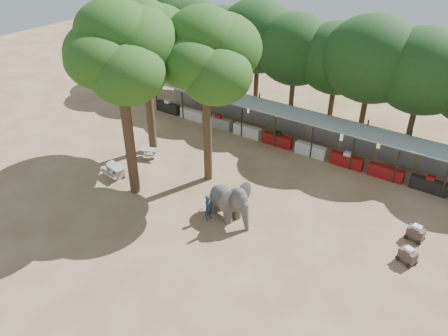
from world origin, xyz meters
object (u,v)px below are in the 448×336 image
Objects in this scene: yard_tree_left at (144,41)px; yard_tree_back at (206,54)px; cart_front at (408,255)px; picnic_table_near at (115,169)px; yard_tree_center at (119,51)px; handler at (209,208)px; elephant at (230,200)px; picnic_table_far at (149,152)px; cart_back at (416,233)px.

yard_tree_back is (6.00, -1.00, 0.34)m from yard_tree_left.
yard_tree_left is at bearing 170.54° from yard_tree_back.
cart_front is (13.60, -0.87, -8.08)m from yard_tree_back.
yard_tree_left reaches higher than cart_front.
yard_tree_back is at bearing -161.00° from cart_front.
cart_front is at bearing 15.88° from picnic_table_near.
handler is at bearing 1.57° from yard_tree_center.
yard_tree_left is 21.15m from cart_front.
elephant reaches higher than picnic_table_far.
yard_tree_back is 9.08m from handler.
cart_back is (-0.12, 2.10, 0.01)m from cart_front.
yard_tree_back is at bearing 41.90° from picnic_table_near.
picnic_table_near is at bearing -157.07° from cart_back.
cart_front is at bearing -78.18° from cart_back.
yard_tree_left is at bearing 172.35° from elephant.
yard_tree_left is at bearing 106.26° from picnic_table_near.
yard_tree_center is at bearing -59.04° from yard_tree_left.
yard_tree_center is 9.74m from picnic_table_far.
cart_back is at bearing 22.10° from picnic_table_near.
yard_tree_left is 3.27× the size of elephant.
yard_tree_back is 10.57× the size of cart_back.
yard_tree_left is at bearing -162.79° from cart_front.
yard_tree_left is 12.50m from handler.
yard_tree_left reaches higher than elephant.
yard_tree_center reaches higher than elephant.
picnic_table_far is (0.78, -1.37, -7.75)m from yard_tree_left.
elephant reaches higher than cart_back.
picnic_table_far is at bearing 71.37° from handler.
picnic_table_near is 1.59× the size of cart_front.
yard_tree_center is at bearing -157.12° from elephant.
yard_tree_back is 15.84m from cart_front.
handler is at bearing -146.01° from cart_back.
handler is 0.92× the size of picnic_table_near.
yard_tree_left is at bearing 98.69° from picnic_table_far.
yard_tree_left reaches higher than cart_back.
elephant is at bearing -44.25° from handler.
picnic_table_near is 3.25m from picnic_table_far.
cart_back reaches higher than cart_front.
yard_tree_left is 6.11× the size of picnic_table_near.
yard_tree_left is at bearing 120.96° from yard_tree_center.
picnic_table_far is (-9.01, 2.65, -0.80)m from elephant.
handler is 8.79m from picnic_table_far.
yard_tree_back reaches higher than handler.
handler reaches higher than cart_back.
picnic_table_far is (-5.22, -0.37, -8.09)m from yard_tree_back.
elephant is (3.80, -3.02, -7.29)m from yard_tree_back.
handler is 1.54× the size of cart_back.
picnic_table_near is (0.70, -4.61, -7.67)m from yard_tree_left.
yard_tree_left reaches higher than picnic_table_near.
cart_back is (16.47, 5.23, -8.73)m from yard_tree_center.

